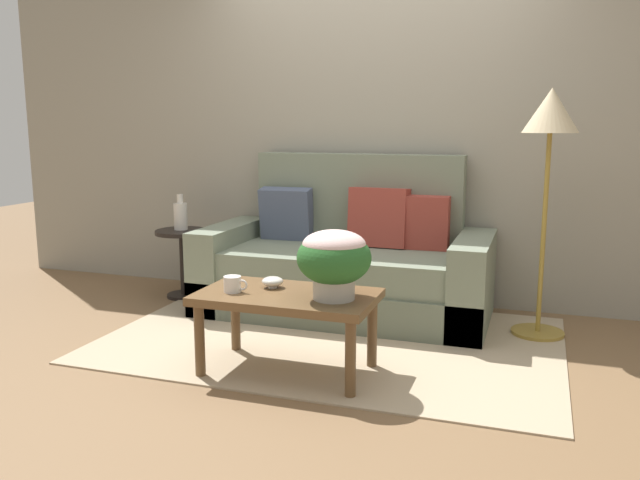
% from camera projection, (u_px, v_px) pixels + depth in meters
% --- Properties ---
extents(ground_plane, '(14.00, 14.00, 0.00)m').
position_uv_depth(ground_plane, '(325.00, 347.00, 3.90)').
color(ground_plane, brown).
extents(wall_back, '(6.40, 0.12, 2.87)m').
position_uv_depth(wall_back, '(378.00, 108.00, 4.80)').
color(wall_back, gray).
rests_on(wall_back, ground).
extents(area_rug, '(2.74, 1.80, 0.01)m').
position_uv_depth(area_rug, '(332.00, 339.00, 4.02)').
color(area_rug, tan).
rests_on(area_rug, ground).
extents(couch, '(1.99, 0.91, 1.11)m').
position_uv_depth(couch, '(347.00, 266.00, 4.57)').
color(couch, '#626B59').
rests_on(couch, ground).
extents(coffee_table, '(0.94, 0.54, 0.44)m').
position_uv_depth(coffee_table, '(287.00, 304.00, 3.44)').
color(coffee_table, brown).
rests_on(coffee_table, ground).
extents(side_table, '(0.40, 0.40, 0.52)m').
position_uv_depth(side_table, '(183.00, 251.00, 4.96)').
color(side_table, black).
rests_on(side_table, ground).
extents(floor_lamp, '(0.33, 0.33, 1.54)m').
position_uv_depth(floor_lamp, '(550.00, 137.00, 3.89)').
color(floor_lamp, olive).
rests_on(floor_lamp, ground).
extents(potted_plant, '(0.38, 0.38, 0.36)m').
position_uv_depth(potted_plant, '(334.00, 257.00, 3.28)').
color(potted_plant, '#B7B2A8').
rests_on(potted_plant, coffee_table).
extents(coffee_mug, '(0.13, 0.09, 0.09)m').
position_uv_depth(coffee_mug, '(233.00, 284.00, 3.44)').
color(coffee_mug, white).
rests_on(coffee_mug, coffee_table).
extents(snack_bowl, '(0.12, 0.12, 0.06)m').
position_uv_depth(snack_bowl, '(273.00, 282.00, 3.53)').
color(snack_bowl, silver).
rests_on(snack_bowl, coffee_table).
extents(table_vase, '(0.10, 0.10, 0.27)m').
position_uv_depth(table_vase, '(181.00, 215.00, 4.93)').
color(table_vase, silver).
rests_on(table_vase, side_table).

